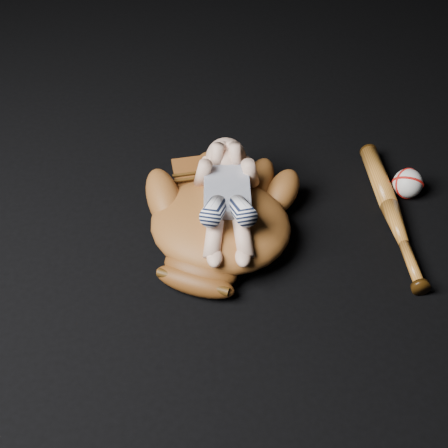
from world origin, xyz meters
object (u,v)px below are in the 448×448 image
object	(u,v)px
baseball_glove	(220,219)
baseball_bat	(392,213)
newborn_baby	(227,198)
baseball	(408,183)

from	to	relation	value
baseball_glove	baseball_bat	distance (m)	0.40
baseball_glove	newborn_baby	world-z (taller)	newborn_baby
newborn_baby	baseball	xyz separation A→B (m)	(0.44, 0.11, -0.09)
newborn_baby	baseball_bat	xyz separation A→B (m)	(0.38, 0.03, -0.10)
newborn_baby	baseball_bat	world-z (taller)	newborn_baby
newborn_baby	baseball_bat	distance (m)	0.39
baseball_glove	baseball	size ratio (longest dim) A/B	6.18
baseball_bat	newborn_baby	bearing A→B (deg)	-175.81
baseball_glove	newborn_baby	distance (m)	0.06
newborn_baby	baseball	size ratio (longest dim) A/B	4.97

